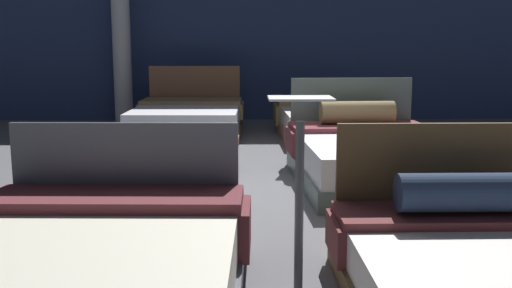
{
  "coord_description": "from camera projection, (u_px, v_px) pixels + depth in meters",
  "views": [
    {
      "loc": [
        -0.24,
        -5.53,
        1.41
      ],
      "look_at": [
        -0.13,
        0.15,
        0.43
      ],
      "focal_mm": 41.17,
      "sensor_mm": 36.0,
      "label": 1
    }
  ],
  "objects": [
    {
      "name": "showroom_back_wall",
      "position": [
        258.0,
        24.0,
        10.71
      ],
      "size": [
        18.0,
        0.06,
        3.5
      ],
      "primitive_type": "cube",
      "color": "navy",
      "rests_on": "ground_plane"
    },
    {
      "name": "price_sign",
      "position": [
        299.0,
        254.0,
        2.66
      ],
      "size": [
        0.28,
        0.24,
        1.18
      ],
      "color": "#3F3F44",
      "rests_on": "ground_plane"
    },
    {
      "name": "bed_1",
      "position": [
        512.0,
        282.0,
        2.99
      ],
      "size": [
        1.67,
        2.03,
        0.9
      ],
      "rotation": [
        0.0,
        0.0,
        0.01
      ],
      "color": "brown",
      "rests_on": "ground_plane"
    },
    {
      "name": "bed_5",
      "position": [
        331.0,
        121.0,
        8.9
      ],
      "size": [
        1.65,
        2.05,
        0.75
      ],
      "rotation": [
        0.0,
        0.0,
        0.03
      ],
      "color": "#9A6F50",
      "rests_on": "ground_plane"
    },
    {
      "name": "bed_0",
      "position": [
        83.0,
        279.0,
        2.98
      ],
      "size": [
        1.7,
        2.22,
        0.89
      ],
      "rotation": [
        0.0,
        0.0,
        -0.03
      ],
      "color": "#505560",
      "rests_on": "ground_plane"
    },
    {
      "name": "bed_4",
      "position": [
        188.0,
        120.0,
        8.93
      ],
      "size": [
        1.68,
        2.17,
        1.03
      ],
      "rotation": [
        0.0,
        0.0,
        -0.03
      ],
      "color": "brown",
      "rests_on": "ground_plane"
    },
    {
      "name": "support_pillar",
      "position": [
        121.0,
        23.0,
        10.17
      ],
      "size": [
        0.32,
        0.32,
        3.5
      ],
      "primitive_type": "cylinder",
      "color": "silver",
      "rests_on": "ground_plane"
    },
    {
      "name": "bed_2",
      "position": [
        155.0,
        164.0,
        5.9
      ],
      "size": [
        1.58,
        2.0,
        0.48
      ],
      "rotation": [
        0.0,
        0.0,
        -0.06
      ],
      "color": "#4F5B5E",
      "rests_on": "ground_plane"
    },
    {
      "name": "ground_plane",
      "position": [
        270.0,
        191.0,
        5.69
      ],
      "size": [
        18.0,
        18.0,
        0.02
      ],
      "primitive_type": "cube",
      "color": "#5B5B60"
    },
    {
      "name": "bed_3",
      "position": [
        371.0,
        157.0,
        5.98
      ],
      "size": [
        1.63,
        2.16,
        1.01
      ],
      "rotation": [
        0.0,
        0.0,
        0.05
      ],
      "color": "#4A5954",
      "rests_on": "ground_plane"
    }
  ]
}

